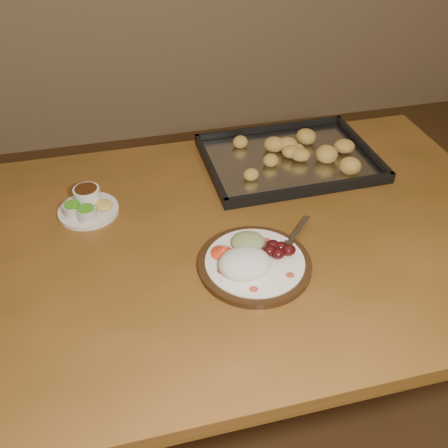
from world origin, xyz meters
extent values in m
plane|color=#52341C|center=(0.00, 0.00, 0.00)|extent=(4.00, 4.00, 0.00)
cube|color=brown|center=(-0.13, 0.13, 0.73)|extent=(1.50, 0.90, 0.04)
cylinder|color=#462B15|center=(0.55, 0.51, 0.35)|extent=(0.07, 0.07, 0.71)
cylinder|color=black|center=(-0.06, 0.01, 0.76)|extent=(0.24, 0.24, 0.01)
cylinder|color=white|center=(-0.06, 0.01, 0.77)|extent=(0.21, 0.21, 0.01)
ellipsoid|color=#BB462C|center=(-0.09, -0.07, 0.77)|extent=(0.02, 0.02, 0.00)
ellipsoid|color=#BB462C|center=(-0.01, -0.05, 0.77)|extent=(0.02, 0.02, 0.00)
ellipsoid|color=#BB462C|center=(-0.02, 0.07, 0.77)|extent=(0.02, 0.02, 0.00)
ellipsoid|color=#BB462C|center=(-0.14, 0.00, 0.77)|extent=(0.02, 0.02, 0.00)
ellipsoid|color=white|center=(-0.09, -0.01, 0.78)|extent=(0.14, 0.13, 0.05)
ellipsoid|color=#4C0A10|center=(-0.01, 0.01, 0.78)|extent=(0.03, 0.03, 0.02)
ellipsoid|color=#4C0A10|center=(0.00, 0.03, 0.78)|extent=(0.03, 0.03, 0.02)
ellipsoid|color=#4C0A10|center=(-0.02, 0.03, 0.78)|extent=(0.03, 0.03, 0.02)
ellipsoid|color=#4C0A10|center=(0.01, 0.01, 0.78)|extent=(0.03, 0.03, 0.02)
ellipsoid|color=#4C0A10|center=(-0.03, 0.02, 0.78)|extent=(0.03, 0.03, 0.02)
ellipsoid|color=tan|center=(-0.06, 0.06, 0.78)|extent=(0.10, 0.09, 0.03)
cone|color=red|center=(-0.12, 0.05, 0.78)|extent=(0.08, 0.08, 0.02)
cube|color=silver|center=(0.06, 0.08, 0.77)|extent=(0.09, 0.09, 0.00)
cube|color=silver|center=(0.02, 0.04, 0.77)|extent=(0.04, 0.04, 0.00)
cylinder|color=silver|center=(0.01, 0.02, 0.77)|extent=(0.02, 0.02, 0.00)
cylinder|color=silver|center=(0.00, 0.02, 0.77)|extent=(0.02, 0.02, 0.00)
cylinder|color=silver|center=(0.00, 0.02, 0.77)|extent=(0.02, 0.02, 0.00)
cylinder|color=silver|center=(0.00, 0.03, 0.77)|extent=(0.02, 0.02, 0.00)
cylinder|color=silver|center=(-0.40, 0.29, 0.76)|extent=(0.15, 0.15, 0.01)
cylinder|color=beige|center=(-0.44, 0.28, 0.77)|extent=(0.05, 0.05, 0.03)
cylinder|color=#439B1F|center=(-0.44, 0.28, 0.79)|extent=(0.04, 0.04, 0.00)
cylinder|color=beige|center=(-0.41, 0.26, 0.77)|extent=(0.05, 0.05, 0.03)
cylinder|color=#439B1F|center=(-0.41, 0.26, 0.79)|extent=(0.04, 0.04, 0.00)
cylinder|color=white|center=(-0.40, 0.33, 0.78)|extent=(0.06, 0.06, 0.04)
cylinder|color=#381A0A|center=(-0.40, 0.33, 0.80)|extent=(0.05, 0.05, 0.00)
ellipsoid|color=#ECC453|center=(-0.37, 0.29, 0.77)|extent=(0.04, 0.04, 0.02)
cube|color=black|center=(0.15, 0.39, 0.75)|extent=(0.47, 0.35, 0.01)
cube|color=black|center=(0.15, 0.56, 0.77)|extent=(0.47, 0.02, 0.02)
cube|color=black|center=(0.15, 0.23, 0.77)|extent=(0.47, 0.02, 0.02)
cube|color=black|center=(0.38, 0.40, 0.77)|extent=(0.02, 0.34, 0.02)
cube|color=black|center=(-0.08, 0.39, 0.77)|extent=(0.02, 0.34, 0.02)
cube|color=#B4B3B8|center=(0.15, 0.39, 0.76)|extent=(0.44, 0.32, 0.00)
ellipsoid|color=#BC9741|center=(0.21, 0.39, 0.78)|extent=(0.05, 0.05, 0.04)
ellipsoid|color=#BC9741|center=(0.26, 0.43, 0.78)|extent=(0.07, 0.07, 0.04)
ellipsoid|color=#BC9741|center=(0.19, 0.48, 0.78)|extent=(0.07, 0.07, 0.04)
ellipsoid|color=#BC9741|center=(0.15, 0.45, 0.78)|extent=(0.05, 0.05, 0.04)
ellipsoid|color=#BC9741|center=(0.10, 0.47, 0.78)|extent=(0.07, 0.07, 0.04)
ellipsoid|color=#BC9741|center=(0.10, 0.41, 0.78)|extent=(0.07, 0.07, 0.04)
ellipsoid|color=#BC9741|center=(0.03, 0.39, 0.78)|extent=(0.05, 0.05, 0.04)
ellipsoid|color=#BC9741|center=(0.08, 0.34, 0.78)|extent=(0.07, 0.07, 0.04)
ellipsoid|color=#BC9741|center=(0.08, 0.34, 0.78)|extent=(0.07, 0.07, 0.04)
ellipsoid|color=#BC9741|center=(0.15, 0.31, 0.78)|extent=(0.05, 0.05, 0.04)
ellipsoid|color=#BC9741|center=(0.18, 0.36, 0.78)|extent=(0.07, 0.07, 0.04)
ellipsoid|color=#BC9741|center=(0.26, 0.36, 0.78)|extent=(0.07, 0.07, 0.04)
camera|label=1|loc=(-0.32, -0.73, 1.50)|focal=40.00mm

